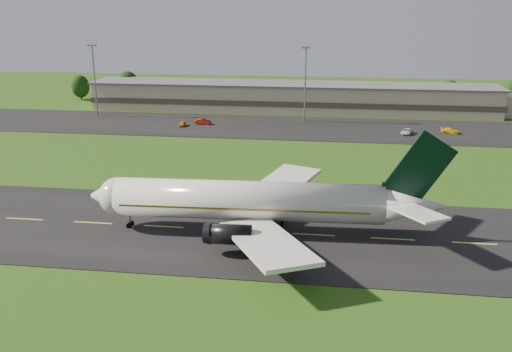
# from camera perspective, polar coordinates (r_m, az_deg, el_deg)

# --- Properties ---
(ground) EXTENTS (360.00, 360.00, 0.00)m
(ground) POSITION_cam_1_polar(r_m,az_deg,el_deg) (82.89, -1.86, -5.53)
(ground) COLOR #254210
(ground) RESTS_ON ground
(taxiway) EXTENTS (220.00, 30.00, 0.10)m
(taxiway) POSITION_cam_1_polar(r_m,az_deg,el_deg) (82.87, -1.86, -5.50)
(taxiway) COLOR black
(taxiway) RESTS_ON ground
(apron) EXTENTS (260.00, 30.00, 0.10)m
(apron) POSITION_cam_1_polar(r_m,az_deg,el_deg) (151.35, 2.78, 4.91)
(apron) COLOR black
(apron) RESTS_ON ground
(airliner) EXTENTS (51.29, 42.14, 15.57)m
(airliner) POSITION_cam_1_polar(r_m,az_deg,el_deg) (80.88, -0.17, -2.57)
(airliner) COLOR white
(airliner) RESTS_ON ground
(terminal) EXTENTS (145.00, 16.00, 8.40)m
(terminal) POSITION_cam_1_polar(r_m,az_deg,el_deg) (173.94, 5.66, 7.76)
(terminal) COLOR beige
(terminal) RESTS_ON ground
(light_mast_west) EXTENTS (2.40, 1.20, 20.35)m
(light_mast_west) POSITION_cam_1_polar(r_m,az_deg,el_deg) (170.79, -15.89, 9.99)
(light_mast_west) COLOR gray
(light_mast_west) RESTS_ON ground
(light_mast_centre) EXTENTS (2.40, 1.20, 20.35)m
(light_mast_centre) POSITION_cam_1_polar(r_m,az_deg,el_deg) (156.77, 4.97, 9.99)
(light_mast_centre) COLOR gray
(light_mast_centre) RESTS_ON ground
(tree_line) EXTENTS (190.30, 8.81, 10.42)m
(tree_line) POSITION_cam_1_polar(r_m,az_deg,el_deg) (184.65, 14.45, 8.14)
(tree_line) COLOR black
(tree_line) RESTS_ON ground
(service_vehicle_a) EXTENTS (1.75, 3.70, 1.22)m
(service_vehicle_a) POSITION_cam_1_polar(r_m,az_deg,el_deg) (153.35, -7.38, 5.20)
(service_vehicle_a) COLOR #CC8A0C
(service_vehicle_a) RESTS_ON apron
(service_vehicle_b) EXTENTS (4.52, 1.86, 1.45)m
(service_vehicle_b) POSITION_cam_1_polar(r_m,az_deg,el_deg) (155.05, -5.33, 5.44)
(service_vehicle_b) COLOR #A31B0A
(service_vehicle_b) RESTS_ON apron
(service_vehicle_c) EXTENTS (3.73, 5.30, 1.34)m
(service_vehicle_c) POSITION_cam_1_polar(r_m,az_deg,el_deg) (147.49, 14.85, 4.32)
(service_vehicle_c) COLOR silver
(service_vehicle_c) RESTS_ON apron
(service_vehicle_d) EXTENTS (4.93, 3.36, 1.33)m
(service_vehicle_d) POSITION_cam_1_polar(r_m,az_deg,el_deg) (151.62, 18.88, 4.30)
(service_vehicle_d) COLOR yellow
(service_vehicle_d) RESTS_ON apron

